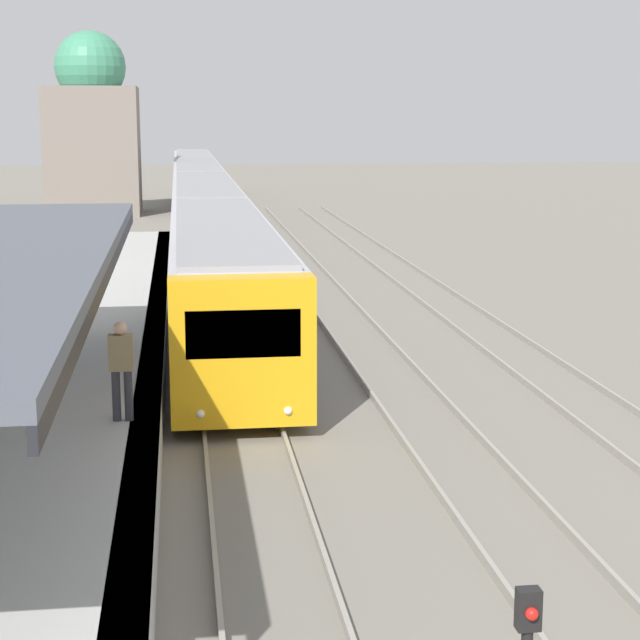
# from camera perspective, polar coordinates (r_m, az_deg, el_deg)

# --- Properties ---
(person_on_platform) EXTENTS (0.40, 0.22, 1.66)m
(person_on_platform) POSITION_cam_1_polar(r_m,az_deg,el_deg) (17.77, -10.55, -2.36)
(person_on_platform) COLOR #2D2D33
(person_on_platform) RESTS_ON station_platform
(train_near) EXTENTS (2.64, 66.97, 3.10)m
(train_near) POSITION_cam_1_polar(r_m,az_deg,el_deg) (52.21, -6.35, 6.37)
(train_near) COLOR gold
(train_near) RESTS_ON ground_plane
(distant_domed_building) EXTENTS (5.32, 5.32, 10.54)m
(distant_domed_building) POSITION_cam_1_polar(r_m,az_deg,el_deg) (64.70, -12.04, 9.87)
(distant_domed_building) COLOR slate
(distant_domed_building) RESTS_ON ground_plane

